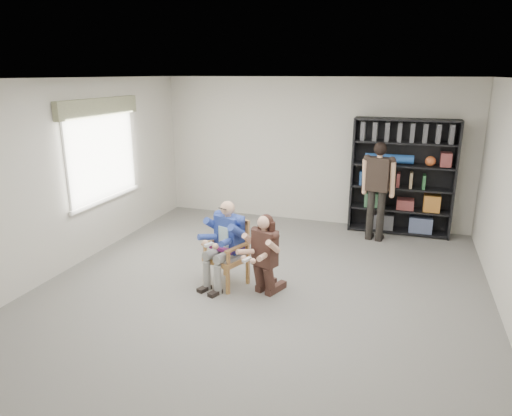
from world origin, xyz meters
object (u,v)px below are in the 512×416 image
(kneeling_woman, at_px, (264,255))
(armchair, at_px, (226,253))
(seated_man, at_px, (226,244))
(standing_man, at_px, (377,192))
(bookshelf, at_px, (402,177))

(kneeling_woman, bearing_deg, armchair, -170.60)
(armchair, xyz_separation_m, kneeling_woman, (0.58, -0.12, 0.09))
(armchair, relative_size, kneeling_woman, 0.84)
(seated_man, xyz_separation_m, standing_man, (1.83, 2.49, 0.26))
(kneeling_woman, distance_m, standing_man, 2.91)
(armchair, xyz_separation_m, bookshelf, (2.22, 3.04, 0.58))
(seated_man, xyz_separation_m, bookshelf, (2.22, 3.04, 0.44))
(kneeling_woman, height_order, standing_man, standing_man)
(armchair, height_order, seated_man, seated_man)
(kneeling_woman, bearing_deg, bookshelf, 83.72)
(bookshelf, bearing_deg, kneeling_woman, -117.37)
(armchair, bearing_deg, standing_man, 74.71)
(armchair, relative_size, bookshelf, 0.45)
(kneeling_woman, bearing_deg, standing_man, 85.44)
(bookshelf, xyz_separation_m, standing_man, (-0.39, -0.56, -0.18))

